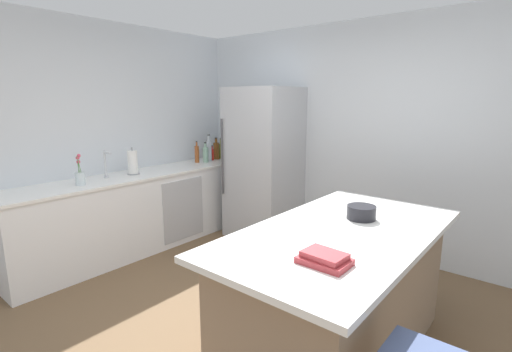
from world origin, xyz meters
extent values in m
plane|color=brown|center=(0.00, 0.00, 0.00)|extent=(7.20, 7.20, 0.00)
cube|color=silver|center=(0.00, 2.25, 1.30)|extent=(6.00, 0.10, 2.60)
cube|color=silver|center=(-2.45, 0.00, 1.30)|extent=(0.10, 6.00, 2.60)
cube|color=white|center=(-2.10, 0.60, 0.44)|extent=(0.61, 3.01, 0.87)
cube|color=white|center=(-2.10, 0.60, 0.89)|extent=(0.64, 3.04, 0.03)
cube|color=#B2B5BA|center=(-1.79, 0.97, 0.44)|extent=(0.01, 0.60, 0.73)
cube|color=#8E755B|center=(0.59, 0.35, 0.43)|extent=(0.87, 1.72, 0.86)
cube|color=white|center=(0.59, 0.35, 0.88)|extent=(1.03, 1.92, 0.04)
cube|color=#B7BABF|center=(-1.24, 1.84, 0.94)|extent=(0.80, 0.72, 1.89)
cylinder|color=#4C4C51|center=(-1.60, 1.46, 1.04)|extent=(0.02, 0.02, 0.94)
cylinder|color=silver|center=(-2.16, 0.22, 0.91)|extent=(0.05, 0.05, 0.02)
cylinder|color=silver|center=(-2.16, 0.22, 1.06)|extent=(0.02, 0.02, 0.28)
cylinder|color=silver|center=(-2.10, 0.22, 1.18)|extent=(0.14, 0.02, 0.02)
cylinder|color=silver|center=(-2.02, -0.12, 0.97)|extent=(0.09, 0.09, 0.13)
cylinder|color=#4C7F3D|center=(-2.03, -0.12, 1.04)|extent=(0.01, 0.02, 0.18)
sphere|color=#DB4C66|center=(-2.03, -0.12, 1.13)|extent=(0.04, 0.04, 0.04)
cylinder|color=#4C7F3D|center=(-2.02, -0.13, 1.07)|extent=(0.01, 0.01, 0.22)
sphere|color=#DB4C66|center=(-2.02, -0.13, 1.18)|extent=(0.04, 0.04, 0.04)
cylinder|color=#4C7F3D|center=(-2.01, -0.12, 1.08)|extent=(0.01, 0.05, 0.24)
sphere|color=#DB4C66|center=(-2.01, -0.12, 1.20)|extent=(0.04, 0.04, 0.04)
cylinder|color=gray|center=(-2.10, 0.52, 0.91)|extent=(0.14, 0.14, 0.01)
cylinder|color=white|center=(-2.10, 0.52, 1.04)|extent=(0.11, 0.11, 0.26)
cylinder|color=gray|center=(-2.10, 0.52, 1.19)|extent=(0.02, 0.02, 0.04)
cylinder|color=olive|center=(-2.16, 2.00, 1.00)|extent=(0.06, 0.06, 0.21)
cylinder|color=olive|center=(-2.16, 2.00, 1.14)|extent=(0.03, 0.03, 0.07)
cylinder|color=black|center=(-2.16, 2.00, 1.19)|extent=(0.03, 0.03, 0.01)
cylinder|color=brown|center=(-2.16, 1.91, 1.02)|extent=(0.08, 0.08, 0.24)
cylinder|color=brown|center=(-2.16, 1.91, 1.17)|extent=(0.04, 0.04, 0.06)
cylinder|color=black|center=(-2.16, 1.91, 1.20)|extent=(0.04, 0.04, 0.01)
cylinder|color=red|center=(-2.14, 1.80, 0.98)|extent=(0.05, 0.05, 0.15)
cylinder|color=red|center=(-2.14, 1.80, 1.08)|extent=(0.02, 0.02, 0.04)
cylinder|color=black|center=(-2.14, 1.80, 1.10)|extent=(0.03, 0.03, 0.01)
cylinder|color=silver|center=(-2.11, 1.72, 1.04)|extent=(0.07, 0.07, 0.28)
cylinder|color=silver|center=(-2.11, 1.72, 1.22)|extent=(0.03, 0.03, 0.08)
cylinder|color=black|center=(-2.11, 1.72, 1.26)|extent=(0.04, 0.04, 0.01)
cylinder|color=#8CB79E|center=(-2.08, 1.62, 1.00)|extent=(0.08, 0.08, 0.20)
cylinder|color=#8CB79E|center=(-2.08, 1.62, 1.13)|extent=(0.03, 0.03, 0.06)
cylinder|color=black|center=(-2.08, 1.62, 1.17)|extent=(0.03, 0.03, 0.01)
cylinder|color=#994C23|center=(-2.15, 1.53, 1.01)|extent=(0.06, 0.06, 0.22)
cylinder|color=#994C23|center=(-2.15, 1.53, 1.15)|extent=(0.02, 0.02, 0.06)
cylinder|color=black|center=(-2.15, 1.53, 1.19)|extent=(0.02, 0.02, 0.01)
cube|color=#A83338|center=(0.76, -0.18, 0.92)|extent=(0.26, 0.18, 0.03)
cube|color=#A83338|center=(0.76, -0.18, 0.95)|extent=(0.23, 0.16, 0.03)
cylinder|color=black|center=(0.60, 0.65, 0.95)|extent=(0.20, 0.20, 0.10)
camera|label=1|loc=(1.63, -1.79, 1.74)|focal=26.01mm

